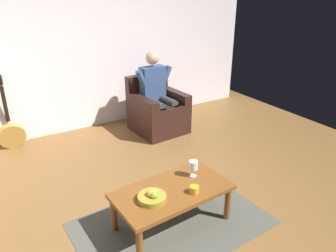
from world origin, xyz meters
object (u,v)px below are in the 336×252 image
(wine_glass_near, at_px, (193,166))
(fruit_bowl, at_px, (152,197))
(candle_jar, at_px, (194,190))
(person_seated, at_px, (157,91))
(guitar, at_px, (11,133))
(armchair, at_px, (157,112))
(coffee_table, at_px, (172,194))

(wine_glass_near, xyz_separation_m, fruit_bowl, (0.53, 0.14, -0.08))
(candle_jar, bearing_deg, person_seated, -110.87)
(wine_glass_near, bearing_deg, guitar, -60.45)
(armchair, xyz_separation_m, guitar, (2.08, -0.53, -0.09))
(guitar, relative_size, fruit_bowl, 4.09)
(coffee_table, bearing_deg, candle_jar, 134.08)
(person_seated, height_order, wine_glass_near, person_seated)
(coffee_table, height_order, wine_glass_near, wine_glass_near)
(armchair, bearing_deg, person_seated, 90.00)
(person_seated, xyz_separation_m, guitar, (2.08, -0.53, -0.44))
(person_seated, xyz_separation_m, wine_glass_near, (0.68, 1.94, -0.15))
(guitar, height_order, wine_glass_near, guitar)
(coffee_table, relative_size, fruit_bowl, 4.40)
(armchair, distance_m, wine_glass_near, 2.07)
(guitar, xyz_separation_m, candle_jar, (-1.25, 2.71, 0.21))
(person_seated, distance_m, candle_jar, 2.34)
(guitar, bearing_deg, fruit_bowl, 108.40)
(armchair, xyz_separation_m, candle_jar, (0.83, 2.18, 0.12))
(coffee_table, height_order, guitar, guitar)
(guitar, distance_m, fruit_bowl, 2.76)
(armchair, height_order, person_seated, person_seated)
(coffee_table, relative_size, wine_glass_near, 6.60)
(fruit_bowl, bearing_deg, candle_jar, 165.52)
(coffee_table, distance_m, wine_glass_near, 0.35)
(guitar, bearing_deg, coffee_table, 113.35)
(wine_glass_near, xyz_separation_m, candle_jar, (0.15, 0.24, -0.08))
(person_seated, bearing_deg, fruit_bowl, 55.47)
(candle_jar, bearing_deg, coffee_table, -45.92)
(coffee_table, xyz_separation_m, candle_jar, (-0.14, 0.15, 0.09))
(coffee_table, relative_size, candle_jar, 13.00)
(wine_glass_near, height_order, candle_jar, wine_glass_near)
(armchair, xyz_separation_m, wine_glass_near, (0.68, 1.94, 0.20))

